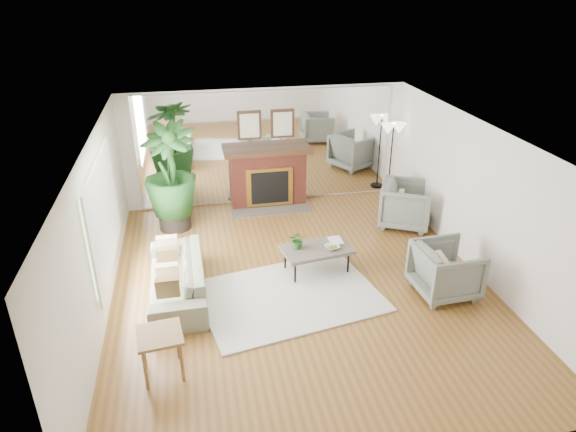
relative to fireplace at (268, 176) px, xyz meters
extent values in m
plane|color=brown|center=(0.00, -3.26, -0.66)|extent=(7.00, 7.00, 0.00)
cube|color=silver|center=(-2.99, -3.26, 0.59)|extent=(0.02, 7.00, 2.50)
cube|color=silver|center=(2.99, -3.26, 0.59)|extent=(0.02, 7.00, 2.50)
cube|color=silver|center=(0.00, 0.23, 0.59)|extent=(6.00, 0.02, 2.50)
cube|color=silver|center=(0.00, 0.21, 0.59)|extent=(5.40, 0.04, 2.40)
cube|color=#B2E09E|center=(-2.96, -2.86, 0.69)|extent=(0.04, 2.40, 1.50)
cube|color=maroon|center=(0.00, 0.02, -0.06)|extent=(1.60, 0.40, 1.20)
cube|color=gold|center=(0.00, -0.19, -0.18)|extent=(1.00, 0.04, 0.85)
cube|color=black|center=(0.00, -0.21, -0.18)|extent=(0.80, 0.04, 0.70)
cube|color=#5D544A|center=(0.00, -0.33, -0.64)|extent=(1.70, 0.55, 0.03)
cube|color=#412315|center=(0.00, 0.00, 0.56)|extent=(1.85, 0.46, 0.10)
cube|color=black|center=(-0.35, 0.17, 1.09)|extent=(0.50, 0.04, 0.60)
cube|color=black|center=(0.35, 0.17, 1.09)|extent=(0.50, 0.04, 0.60)
cube|color=beige|center=(-0.25, -3.57, -0.64)|extent=(3.05, 2.43, 0.03)
cube|color=#5D544A|center=(0.35, -2.92, -0.23)|extent=(1.24, 0.84, 0.06)
cylinder|color=black|center=(-0.09, -3.23, -0.46)|extent=(0.03, 0.03, 0.40)
cylinder|color=black|center=(0.86, -3.08, -0.46)|extent=(0.03, 0.03, 0.40)
cylinder|color=black|center=(-0.16, -2.76, -0.46)|extent=(0.03, 0.03, 0.40)
cylinder|color=black|center=(0.79, -2.61, -0.46)|extent=(0.03, 0.03, 0.40)
imported|color=#6F715A|center=(-1.97, -3.16, -0.35)|extent=(0.87, 2.15, 0.62)
imported|color=slate|center=(2.53, -1.54, -0.21)|extent=(1.32, 1.31, 0.90)
imported|color=slate|center=(2.18, -3.94, -0.24)|extent=(0.97, 0.95, 0.84)
cube|color=brown|center=(-2.15, -4.93, -0.06)|extent=(0.61, 0.61, 0.04)
cylinder|color=brown|center=(-2.35, -5.17, -0.36)|extent=(0.04, 0.04, 0.59)
cylinder|color=brown|center=(-1.91, -5.12, -0.36)|extent=(0.04, 0.04, 0.59)
cylinder|color=brown|center=(-2.40, -4.74, -0.36)|extent=(0.04, 0.04, 0.59)
cylinder|color=brown|center=(-1.96, -4.69, -0.36)|extent=(0.04, 0.04, 0.59)
cylinder|color=black|center=(-2.01, -0.76, -0.44)|extent=(0.62, 0.62, 0.44)
imported|color=#275720|center=(-2.01, -0.76, 0.57)|extent=(1.32, 1.32, 1.83)
cylinder|color=black|center=(2.70, -0.16, -0.64)|extent=(0.29, 0.29, 0.04)
cylinder|color=black|center=(2.70, -0.16, 0.17)|extent=(0.03, 0.03, 1.66)
cone|color=white|center=(2.58, -0.16, 0.95)|extent=(0.31, 0.31, 0.23)
cone|color=white|center=(2.82, -0.16, 0.95)|extent=(0.31, 0.31, 0.23)
imported|color=#275720|center=(0.04, -2.87, -0.04)|extent=(0.34, 0.32, 0.31)
imported|color=brown|center=(0.59, -3.00, -0.17)|extent=(0.28, 0.28, 0.06)
imported|color=brown|center=(0.61, -2.76, -0.19)|extent=(0.23, 0.31, 0.02)
camera|label=1|loc=(-1.58, -10.20, 3.98)|focal=32.00mm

